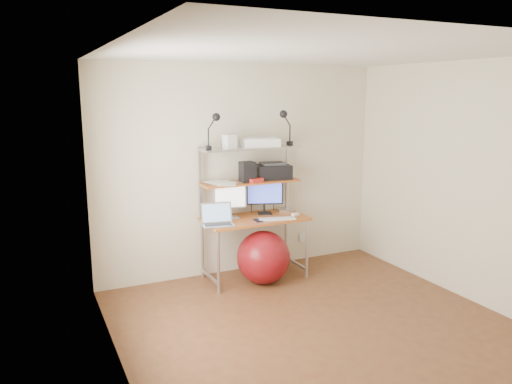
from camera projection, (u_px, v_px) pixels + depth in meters
The scene contains 20 objects.
room at pixel (324, 198), 4.42m from camera, with size 3.60×3.60×3.60m.
computer_desk at pixel (252, 198), 5.81m from camera, with size 1.20×0.60×1.57m.
wall_outlet at pixel (302, 237), 6.55m from camera, with size 0.08×0.01×0.12m, color silver.
monitor_silver at pixel (230, 198), 5.73m from camera, with size 0.40×0.15×0.44m.
monitor_black at pixel (264, 195), 5.95m from camera, with size 0.44×0.20×0.45m.
laptop at pixel (217, 220), 5.48m from camera, with size 0.39×0.33×0.30m.
keyboard at pixel (277, 219), 5.72m from camera, with size 0.42×0.12×0.01m, color silver.
mouse at pixel (295, 214), 5.91m from camera, with size 0.09×0.06×0.03m, color silver.
mac_mini at pixel (285, 210), 6.11m from camera, with size 0.18×0.18×0.03m, color #BCBCC1.
phone at pixel (258, 220), 5.65m from camera, with size 0.07×0.13×0.01m, color black.
printer at pixel (273, 171), 5.98m from camera, with size 0.45×0.34×0.20m.
nas_cube at pixel (247, 172), 5.77m from camera, with size 0.16×0.16×0.23m, color black.
red_box at pixel (255, 180), 5.76m from camera, with size 0.17×0.11×0.05m, color #B3221C.
scanner at pixel (260, 142), 5.82m from camera, with size 0.48×0.37×0.11m.
box_white at pixel (229, 142), 5.59m from camera, with size 0.13×0.11×0.15m, color silver.
box_grey at pixel (227, 144), 5.67m from camera, with size 0.10×0.10×0.10m, color #323235.
clip_lamp_left at pixel (215, 123), 5.41m from camera, with size 0.16×0.09×0.40m.
clip_lamp_right at pixel (285, 120), 5.83m from camera, with size 0.17×0.09×0.42m.
exercise_ball at pixel (263, 257), 5.73m from camera, with size 0.62×0.62×0.62m, color maroon.
paper_stack at pixel (221, 183), 5.68m from camera, with size 0.39×0.42×0.02m.
Camera 1 is at (-2.40, -3.65, 2.18)m, focal length 35.00 mm.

